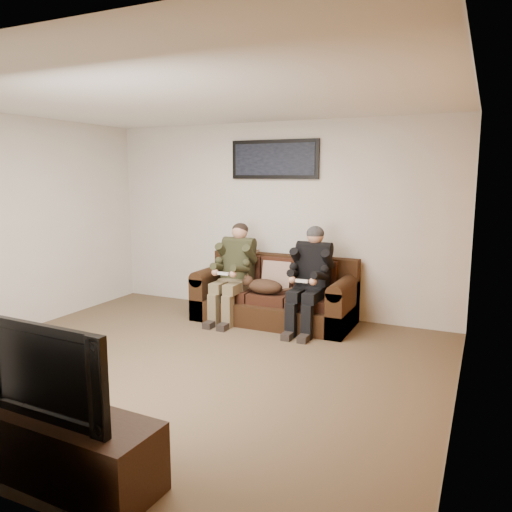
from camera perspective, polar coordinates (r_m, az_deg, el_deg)
The scene contains 15 objects.
floor at distance 5.20m, azimuth -7.71°, elevation -12.21°, with size 5.00×5.00×0.00m, color brown.
ceiling at distance 4.89m, azimuth -8.40°, elevation 17.43°, with size 5.00×5.00×0.00m, color silver.
wall_back at distance 6.87m, azimuth 2.24°, elevation 4.28°, with size 5.00×5.00×0.00m, color beige.
wall_left at distance 6.58m, azimuth -26.67°, elevation 3.08°, with size 4.50×4.50×0.00m, color beige.
wall_right at distance 4.11m, azimuth 22.70°, elevation 0.17°, with size 4.50×4.50×0.00m, color beige.
accent_wall_right at distance 4.11m, azimuth 22.56°, elevation 0.18°, with size 4.50×4.50×0.00m, color #B35E11.
sofa at distance 6.57m, azimuth 2.30°, elevation -4.67°, with size 2.04×0.88×0.84m.
throw_pillow at distance 6.54m, azimuth 2.45°, elevation -2.23°, with size 0.39×0.11×0.37m, color #A07D69.
throw_blanket at distance 6.94m, azimuth -1.55°, elevation 0.48°, with size 0.42×0.20×0.07m, color tan.
person_left at distance 6.55m, azimuth -2.49°, elevation -1.24°, with size 0.51×0.87×1.26m.
person_right at distance 6.14m, azimuth 6.24°, elevation -1.95°, with size 0.51×0.86×1.27m.
cat at distance 6.31m, azimuth 0.85°, elevation -3.44°, with size 0.66×0.26×0.24m.
framed_poster at distance 6.81m, azimuth 2.12°, elevation 10.98°, with size 1.25×0.05×0.52m.
tv_stand at distance 3.58m, azimuth -21.53°, elevation -19.45°, with size 1.39×0.45×0.44m, color black.
television at distance 3.36m, azimuth -22.07°, elevation -11.64°, with size 1.05×0.14×0.60m, color black.
Camera 1 is at (2.64, -4.06, 1.90)m, focal length 35.00 mm.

